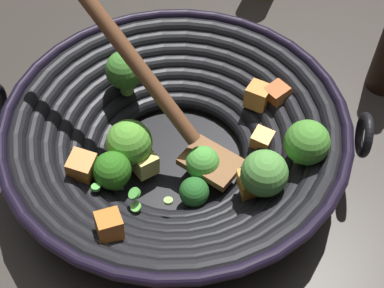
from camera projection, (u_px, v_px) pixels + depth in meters
ground_plane at (177, 163)px, 0.68m from camera, size 4.00×4.00×0.00m
wok at (176, 135)px, 0.63m from camera, size 0.42×0.46×0.28m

